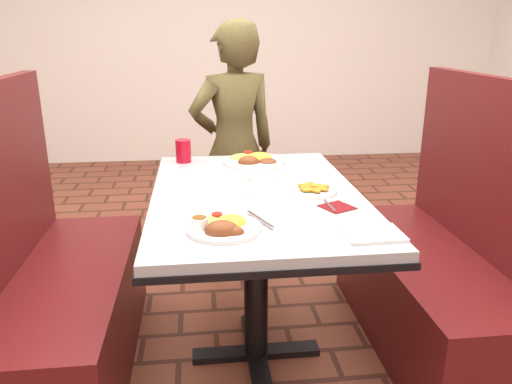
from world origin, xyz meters
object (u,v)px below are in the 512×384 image
at_px(far_dinner_plate, 254,158).
at_px(red_tumbler, 183,151).
at_px(near_dinner_plate, 222,223).
at_px(diner_person, 234,148).
at_px(dining_table, 256,215).
at_px(booth_bench_right, 439,277).
at_px(booth_bench_left, 57,300).
at_px(plantain_plate, 313,189).

height_order(far_dinner_plate, red_tumbler, red_tumbler).
distance_m(near_dinner_plate, far_dinner_plate, 0.83).
distance_m(diner_person, red_tumbler, 0.53).
bearing_deg(red_tumbler, dining_table, -59.93).
bearing_deg(dining_table, booth_bench_right, 0.00).
bearing_deg(far_dinner_plate, dining_table, -95.49).
xyz_separation_m(dining_table, red_tumbler, (-0.29, 0.50, 0.15)).
distance_m(near_dinner_plate, red_tumbler, 0.89).
bearing_deg(diner_person, dining_table, 74.52).
xyz_separation_m(dining_table, booth_bench_right, (0.80, 0.00, -0.32)).
bearing_deg(booth_bench_right, near_dinner_plate, -158.37).
bearing_deg(red_tumbler, booth_bench_left, -135.50).
distance_m(dining_table, diner_person, 0.95).
xyz_separation_m(booth_bench_right, far_dinner_plate, (-0.76, 0.44, 0.45)).
bearing_deg(red_tumbler, booth_bench_right, -24.68).
distance_m(booth_bench_right, near_dinner_plate, 1.11).
height_order(booth_bench_left, booth_bench_right, same).
height_order(booth_bench_left, red_tumbler, booth_bench_left).
xyz_separation_m(far_dinner_plate, red_tumbler, (-0.33, 0.06, 0.03)).
relative_size(dining_table, plantain_plate, 6.54).
bearing_deg(booth_bench_right, far_dinner_plate, 150.07).
xyz_separation_m(diner_person, red_tumbler, (-0.27, -0.45, 0.10)).
bearing_deg(near_dinner_plate, far_dinner_plate, 76.62).
bearing_deg(booth_bench_right, red_tumbler, 155.32).
distance_m(booth_bench_left, booth_bench_right, 1.60).
height_order(booth_bench_right, near_dinner_plate, booth_bench_right).
height_order(booth_bench_right, diner_person, diner_person).
distance_m(dining_table, booth_bench_left, 0.86).
relative_size(booth_bench_left, near_dinner_plate, 5.04).
distance_m(booth_bench_left, red_tumbler, 0.86).
height_order(dining_table, red_tumbler, red_tumbler).
distance_m(diner_person, far_dinner_plate, 0.52).
xyz_separation_m(booth_bench_right, near_dinner_plate, (-0.95, -0.38, 0.45)).
bearing_deg(far_dinner_plate, red_tumbler, 168.98).
bearing_deg(diner_person, plantain_plate, 87.13).
height_order(near_dinner_plate, far_dinner_plate, same).
xyz_separation_m(dining_table, booth_bench_left, (-0.80, 0.00, -0.32)).
bearing_deg(booth_bench_left, dining_table, 0.00).
bearing_deg(booth_bench_left, plantain_plate, -1.57).
height_order(dining_table, diner_person, diner_person).
xyz_separation_m(dining_table, diner_person, (-0.02, 0.95, 0.05)).
distance_m(dining_table, near_dinner_plate, 0.42).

